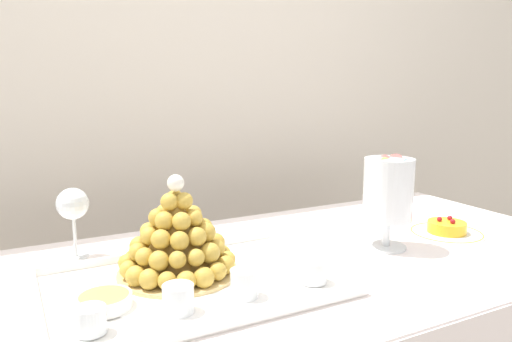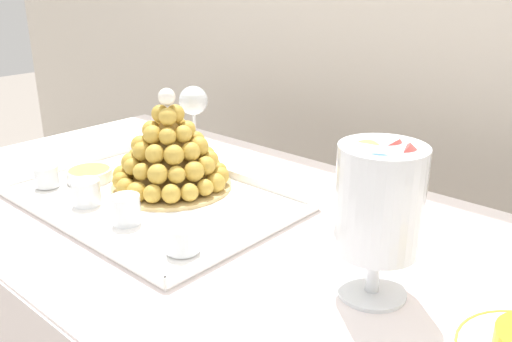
{
  "view_description": "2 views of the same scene",
  "coord_description": "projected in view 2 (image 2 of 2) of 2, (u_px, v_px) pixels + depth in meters",
  "views": [
    {
      "loc": [
        -0.56,
        -0.94,
        1.17
      ],
      "look_at": [
        -0.07,
        0.01,
        0.97
      ],
      "focal_mm": 34.13,
      "sensor_mm": 36.0,
      "label": 1
    },
    {
      "loc": [
        0.61,
        -0.67,
        1.21
      ],
      "look_at": [
        -0.03,
        0.05,
        0.85
      ],
      "focal_mm": 37.9,
      "sensor_mm": 36.0,
      "label": 2
    }
  ],
  "objects": [
    {
      "name": "creme_brulee_ramekin",
      "position": [
        90.0,
        174.0,
        1.21
      ],
      "size": [
        0.1,
        0.1,
        0.03
      ],
      "color": "white",
      "rests_on": "serving_tray"
    },
    {
      "name": "dessert_cup_mid_left",
      "position": [
        86.0,
        193.0,
        1.08
      ],
      "size": [
        0.06,
        0.06,
        0.05
      ],
      "color": "silver",
      "rests_on": "serving_tray"
    },
    {
      "name": "buffet_table",
      "position": [
        251.0,
        270.0,
        1.04
      ],
      "size": [
        1.68,
        0.79,
        0.75
      ],
      "color": "brown",
      "rests_on": "ground_plane"
    },
    {
      "name": "serving_tray",
      "position": [
        151.0,
        198.0,
        1.12
      ],
      "size": [
        0.59,
        0.4,
        0.02
      ],
      "color": "white",
      "rests_on": "buffet_table"
    },
    {
      "name": "macaron_goblet",
      "position": [
        379.0,
        202.0,
        0.75
      ],
      "size": [
        0.12,
        0.12,
        0.24
      ],
      "color": "white",
      "rests_on": "buffet_table"
    },
    {
      "name": "wine_glass",
      "position": [
        193.0,
        102.0,
        1.41
      ],
      "size": [
        0.08,
        0.08,
        0.17
      ],
      "color": "silver",
      "rests_on": "buffet_table"
    },
    {
      "name": "croquembouche",
      "position": [
        170.0,
        152.0,
        1.15
      ],
      "size": [
        0.26,
        0.26,
        0.22
      ],
      "color": "tan",
      "rests_on": "serving_tray"
    },
    {
      "name": "dessert_cup_left",
      "position": [
        47.0,
        177.0,
        1.18
      ],
      "size": [
        0.05,
        0.05,
        0.05
      ],
      "color": "silver",
      "rests_on": "serving_tray"
    },
    {
      "name": "dessert_cup_mid_right",
      "position": [
        183.0,
        239.0,
        0.9
      ],
      "size": [
        0.06,
        0.06,
        0.05
      ],
      "color": "silver",
      "rests_on": "serving_tray"
    },
    {
      "name": "dessert_cup_centre",
      "position": [
        126.0,
        211.0,
        1.0
      ],
      "size": [
        0.05,
        0.05,
        0.06
      ],
      "color": "silver",
      "rests_on": "serving_tray"
    }
  ]
}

